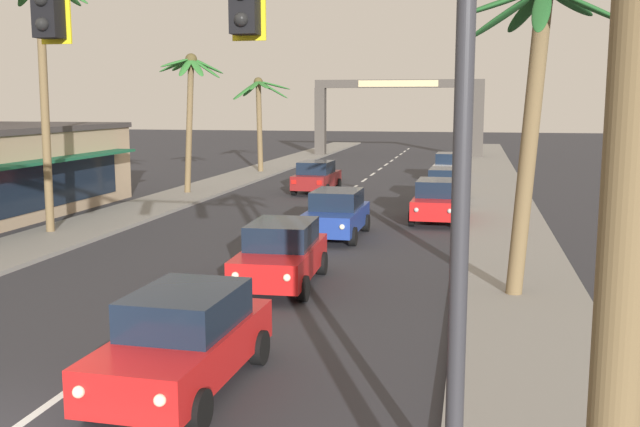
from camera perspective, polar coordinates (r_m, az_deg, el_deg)
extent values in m
cube|color=gray|center=(28.99, 14.20, -0.93)|extent=(3.20, 110.00, 0.14)
cube|color=gray|center=(32.31, -14.63, 0.02)|extent=(3.20, 110.00, 0.14)
cube|color=silver|center=(12.72, -20.76, -14.00)|extent=(0.16, 2.00, 0.01)
cube|color=silver|center=(15.88, -13.22, -9.09)|extent=(0.16, 2.00, 0.01)
cube|color=silver|center=(19.29, -8.38, -5.76)|extent=(0.16, 2.00, 0.01)
cube|color=silver|center=(22.84, -5.05, -3.43)|extent=(0.16, 2.00, 0.01)
cube|color=silver|center=(26.47, -2.64, -1.72)|extent=(0.16, 2.00, 0.01)
cube|color=silver|center=(30.16, -0.81, -0.42)|extent=(0.16, 2.00, 0.01)
cube|color=silver|center=(33.88, 0.61, 0.59)|extent=(0.16, 2.00, 0.01)
cube|color=silver|center=(37.63, 1.76, 1.40)|extent=(0.16, 2.00, 0.01)
cube|color=silver|center=(41.40, 2.69, 2.06)|extent=(0.16, 2.00, 0.01)
cube|color=silver|center=(45.18, 3.47, 2.62)|extent=(0.16, 2.00, 0.01)
cube|color=silver|center=(48.97, 4.13, 3.08)|extent=(0.16, 2.00, 0.01)
cube|color=silver|center=(52.76, 4.70, 3.48)|extent=(0.16, 2.00, 0.01)
cube|color=silver|center=(56.57, 5.19, 3.83)|extent=(0.16, 2.00, 0.01)
cube|color=silver|center=(60.38, 5.62, 4.13)|extent=(0.16, 2.00, 0.01)
cube|color=silver|center=(64.20, 5.99, 4.39)|extent=(0.16, 2.00, 0.01)
cube|color=silver|center=(68.02, 6.33, 4.63)|extent=(0.16, 2.00, 0.01)
cube|color=silver|center=(71.84, 6.63, 4.84)|extent=(0.16, 2.00, 0.01)
cube|color=silver|center=(75.66, 6.90, 5.03)|extent=(0.16, 2.00, 0.01)
cylinder|color=#2D2D33|center=(8.63, 10.92, 0.95)|extent=(0.22, 0.22, 7.31)
sphere|color=black|center=(8.87, -6.16, 14.82)|extent=(0.17, 0.17, 0.17)
cube|color=black|center=(10.11, -20.49, 15.29)|extent=(0.32, 0.26, 0.92)
sphere|color=black|center=(9.96, -20.83, 13.64)|extent=(0.17, 0.17, 0.17)
cube|color=yellow|center=(10.25, -19.98, 15.22)|extent=(0.42, 0.03, 1.04)
cube|color=red|center=(12.64, -10.60, -10.44)|extent=(1.89, 4.35, 0.72)
cube|color=black|center=(12.57, -10.41, -7.30)|extent=(1.66, 2.25, 0.64)
cylinder|color=black|center=(11.23, -9.44, -14.89)|extent=(0.24, 0.65, 0.64)
cylinder|color=black|center=(11.97, -17.29, -13.65)|extent=(0.24, 0.65, 0.64)
cylinder|color=black|center=(13.71, -4.75, -10.37)|extent=(0.24, 0.65, 0.64)
cylinder|color=black|center=(14.32, -11.41, -9.68)|extent=(0.24, 0.65, 0.64)
sphere|color=#F9EFC6|center=(10.53, -12.39, -14.04)|extent=(0.18, 0.18, 0.18)
sphere|color=#F9EFC6|center=(11.10, -18.31, -13.07)|extent=(0.18, 0.18, 0.18)
cube|color=red|center=(14.30, -4.61, -7.63)|extent=(0.24, 0.07, 0.20)
cube|color=red|center=(14.75, -9.53, -7.21)|extent=(0.24, 0.07, 0.20)
cube|color=red|center=(19.21, -3.05, -3.67)|extent=(1.93, 4.37, 0.72)
cube|color=black|center=(19.22, -2.97, -1.59)|extent=(1.69, 2.26, 0.64)
cylinder|color=black|center=(17.77, -1.32, -5.87)|extent=(0.25, 0.65, 0.64)
cylinder|color=black|center=(18.17, -6.69, -5.61)|extent=(0.25, 0.65, 0.64)
cylinder|color=black|center=(20.49, 0.18, -3.90)|extent=(0.25, 0.65, 0.64)
cylinder|color=black|center=(20.83, -4.51, -3.72)|extent=(0.25, 0.65, 0.64)
sphere|color=#F9EFC6|center=(17.00, -2.61, -5.03)|extent=(0.18, 0.18, 0.18)
sphere|color=#F9EFC6|center=(17.30, -6.64, -4.84)|extent=(0.18, 0.18, 0.18)
cube|color=red|center=(21.14, -0.03, -2.23)|extent=(0.24, 0.07, 0.20)
cube|color=red|center=(21.40, -3.52, -2.12)|extent=(0.24, 0.07, 0.20)
cube|color=navy|center=(26.01, 1.27, -0.39)|extent=(1.80, 4.32, 0.72)
cube|color=black|center=(26.06, 1.34, 1.14)|extent=(1.62, 2.22, 0.64)
cylinder|color=black|center=(24.54, 2.60, -1.80)|extent=(0.23, 0.64, 0.64)
cylinder|color=black|center=(24.89, -1.32, -1.64)|extent=(0.23, 0.64, 0.64)
cylinder|color=black|center=(27.30, 3.62, -0.73)|extent=(0.23, 0.64, 0.64)
cylinder|color=black|center=(27.61, 0.08, -0.61)|extent=(0.23, 0.64, 0.64)
sphere|color=#F9EFC6|center=(23.78, 1.72, -1.06)|extent=(0.18, 0.18, 0.18)
sphere|color=#F9EFC6|center=(24.04, -1.18, -0.95)|extent=(0.18, 0.18, 0.18)
cube|color=red|center=(27.99, 3.45, 0.45)|extent=(0.24, 0.06, 0.20)
cube|color=red|center=(28.22, 0.80, 0.54)|extent=(0.24, 0.06, 0.20)
cube|color=maroon|center=(38.87, -0.25, 2.64)|extent=(1.90, 4.35, 0.72)
cube|color=black|center=(38.66, -0.30, 3.62)|extent=(1.67, 2.25, 0.64)
cylinder|color=black|center=(40.49, -0.95, 2.37)|extent=(0.24, 0.65, 0.64)
cylinder|color=black|center=(40.09, 1.44, 2.31)|extent=(0.24, 0.65, 0.64)
cylinder|color=black|center=(37.77, -2.04, 1.91)|extent=(0.24, 0.65, 0.64)
cylinder|color=black|center=(37.34, 0.51, 1.84)|extent=(0.24, 0.65, 0.64)
sphere|color=#B2B2AD|center=(41.11, -0.36, 3.09)|extent=(0.18, 0.18, 0.18)
sphere|color=#B2B2AD|center=(40.82, 1.33, 3.04)|extent=(0.18, 0.18, 0.18)
cube|color=red|center=(36.95, -2.05, 2.48)|extent=(0.24, 0.07, 0.20)
cube|color=red|center=(36.62, -0.06, 2.42)|extent=(0.24, 0.07, 0.20)
cube|color=silver|center=(35.02, 9.83, 1.84)|extent=(1.88, 4.35, 0.72)
cube|color=black|center=(35.10, 9.88, 2.97)|extent=(1.66, 2.24, 0.64)
cylinder|color=black|center=(33.62, 11.13, 0.90)|extent=(0.24, 0.65, 0.64)
cylinder|color=black|center=(33.73, 8.20, 1.00)|extent=(0.24, 0.65, 0.64)
cylinder|color=black|center=(36.43, 11.32, 1.49)|extent=(0.24, 0.65, 0.64)
cylinder|color=black|center=(36.53, 8.61, 1.58)|extent=(0.24, 0.65, 0.64)
sphere|color=#B2B2AD|center=(32.83, 10.67, 1.51)|extent=(0.18, 0.18, 0.18)
sphere|color=#B2B2AD|center=(32.91, 8.51, 1.58)|extent=(0.18, 0.18, 0.18)
cube|color=red|center=(37.12, 11.07, 2.35)|extent=(0.24, 0.07, 0.20)
cube|color=red|center=(37.20, 9.04, 2.41)|extent=(0.24, 0.07, 0.20)
cube|color=silver|center=(45.62, 10.07, 3.41)|extent=(1.90, 4.36, 0.72)
cube|color=black|center=(45.71, 10.10, 4.28)|extent=(1.67, 2.25, 0.64)
cylinder|color=black|center=(44.19, 11.05, 2.75)|extent=(0.24, 0.65, 0.64)
cylinder|color=black|center=(44.31, 8.82, 2.82)|extent=(0.24, 0.65, 0.64)
cylinder|color=black|center=(47.01, 11.22, 3.09)|extent=(0.24, 0.65, 0.64)
cylinder|color=black|center=(47.12, 9.12, 3.16)|extent=(0.24, 0.65, 0.64)
sphere|color=#B2B2AD|center=(43.42, 10.70, 3.24)|extent=(0.18, 0.18, 0.18)
sphere|color=#B2B2AD|center=(43.50, 9.06, 3.29)|extent=(0.18, 0.18, 0.18)
cube|color=red|center=(47.72, 11.03, 3.73)|extent=(0.24, 0.07, 0.20)
cube|color=red|center=(47.80, 9.45, 3.78)|extent=(0.24, 0.07, 0.20)
cube|color=red|center=(29.84, 9.11, 0.68)|extent=(1.85, 4.34, 0.72)
cube|color=black|center=(29.91, 9.16, 2.01)|extent=(1.65, 2.23, 0.64)
cylinder|color=black|center=(28.45, 10.62, -0.48)|extent=(0.23, 0.64, 0.64)
cylinder|color=black|center=(28.57, 7.16, -0.36)|extent=(0.23, 0.64, 0.64)
cylinder|color=black|center=(31.25, 10.85, 0.33)|extent=(0.23, 0.64, 0.64)
cylinder|color=black|center=(31.36, 7.71, 0.44)|extent=(0.23, 0.64, 0.64)
sphere|color=#B2B2AD|center=(27.65, 10.07, 0.19)|extent=(0.18, 0.18, 0.18)
sphere|color=#B2B2AD|center=(27.74, 7.52, 0.28)|extent=(0.18, 0.18, 0.18)
cube|color=red|center=(31.93, 10.57, 1.35)|extent=(0.24, 0.07, 0.20)
cube|color=red|center=(32.02, 8.21, 1.42)|extent=(0.24, 0.07, 0.20)
cylinder|color=brown|center=(27.85, -20.67, 7.72)|extent=(0.39, 0.29, 9.16)
cylinder|color=brown|center=(38.24, -10.16, 6.53)|extent=(0.71, 0.31, 6.86)
ellipsoid|color=#2D702D|center=(37.92, -8.93, 11.14)|extent=(1.58, 0.44, 1.10)
ellipsoid|color=#2D702D|center=(38.32, -8.78, 11.30)|extent=(1.65, 1.21, 0.86)
ellipsoid|color=#2D702D|center=(38.90, -9.26, 11.48)|extent=(0.81, 1.81, 0.55)
ellipsoid|color=#2D702D|center=(38.88, -10.74, 11.34)|extent=(1.67, 1.29, 0.70)
ellipsoid|color=#2D702D|center=(38.38, -11.23, 11.28)|extent=(1.75, 0.64, 0.80)
ellipsoid|color=#2D702D|center=(37.77, -11.17, 11.48)|extent=(1.41, 1.62, 0.60)
ellipsoid|color=#2D702D|center=(37.47, -10.44, 11.17)|extent=(0.40, 1.59, 1.06)
ellipsoid|color=#2D702D|center=(37.46, -9.60, 11.19)|extent=(1.36, 1.45, 1.06)
sphere|color=#4C4223|center=(38.19, -10.02, 11.76)|extent=(0.60, 0.60, 0.60)
cylinder|color=brown|center=(49.43, -4.74, 6.64)|extent=(0.45, 0.35, 6.05)
ellipsoid|color=#2D702D|center=(49.33, -3.68, 9.61)|extent=(2.08, 0.79, 1.27)
ellipsoid|color=#2D702D|center=(49.72, -3.59, 9.96)|extent=(2.12, 1.52, 0.67)
ellipsoid|color=#2D702D|center=(50.42, -4.30, 9.92)|extent=(0.72, 2.28, 0.68)
ellipsoid|color=#2D702D|center=(50.30, -5.43, 9.66)|extent=(1.81, 1.74, 1.12)
ellipsoid|color=#2D702D|center=(49.88, -5.83, 9.54)|extent=(2.05, 0.79, 1.32)
ellipsoid|color=#2D702D|center=(48.91, -5.79, 9.53)|extent=(1.60, 1.76, 1.36)
ellipsoid|color=#2D702D|center=(48.35, -5.14, 9.94)|extent=(0.53, 2.25, 0.73)
ellipsoid|color=#2D702D|center=(48.36, -4.47, 9.99)|extent=(1.55, 2.11, 0.66)
sphere|color=#4C4223|center=(49.43, -4.84, 10.20)|extent=(0.60, 0.60, 0.60)
cylinder|color=brown|center=(4.81, 22.97, 1.80)|extent=(0.35, 0.33, 8.55)
cylinder|color=brown|center=(18.12, 15.95, 4.73)|extent=(0.83, 0.40, 7.30)
ellipsoid|color=#1E5123|center=(18.17, 20.20, 14.92)|extent=(2.01, 0.71, 1.05)
ellipsoid|color=#1E5123|center=(19.11, 18.87, 15.32)|extent=(1.61, 1.90, 0.62)
ellipsoid|color=#1E5123|center=(19.11, 15.77, 14.94)|extent=(1.09, 2.02, 0.96)
ellipsoid|color=#1E5123|center=(18.51, 14.28, 14.82)|extent=(1.91, 1.09, 1.20)
ellipsoid|color=#1E5123|center=(17.88, 14.01, 15.71)|extent=(2.08, 1.01, 0.80)
ellipsoid|color=#1E5123|center=(17.32, 16.91, 15.02)|extent=(0.66, 1.90, 1.27)
cube|color=#195B3D|center=(30.30, -21.23, 3.74)|extent=(1.00, 14.90, 0.12)
cube|color=black|center=(30.64, -21.79, 1.73)|extent=(0.06, 14.02, 1.80)
cube|color=#423D38|center=(65.51, 0.04, 7.14)|extent=(0.90, 0.90, 5.98)
cube|color=#423D38|center=(64.12, 12.24, 6.91)|extent=(0.90, 0.90, 5.98)
cube|color=#423D38|center=(64.44, 6.12, 10.04)|extent=(14.65, 0.60, 0.70)
cube|color=tan|center=(64.13, 6.09, 10.05)|extent=(6.87, 0.08, 0.56)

